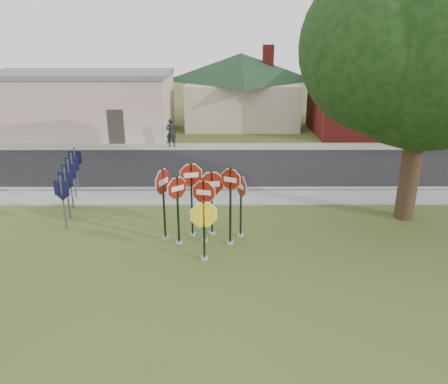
{
  "coord_description": "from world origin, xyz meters",
  "views": [
    {
      "loc": [
        0.6,
        -11.79,
        6.63
      ],
      "look_at": [
        0.65,
        2.0,
        1.58
      ],
      "focal_mm": 35.0,
      "sensor_mm": 36.0,
      "label": 1
    }
  ],
  "objects_px": {
    "pedestrian": "(171,133)",
    "stop_sign_center": "(204,203)",
    "stop_sign_left": "(178,201)",
    "oak_tree": "(430,38)",
    "stop_sign_yellow": "(204,223)"
  },
  "relations": [
    {
      "from": "pedestrian",
      "to": "stop_sign_center",
      "type": "bearing_deg",
      "value": 103.92
    },
    {
      "from": "stop_sign_left",
      "to": "oak_tree",
      "type": "height_order",
      "value": "oak_tree"
    },
    {
      "from": "stop_sign_left",
      "to": "oak_tree",
      "type": "relative_size",
      "value": 0.22
    },
    {
      "from": "stop_sign_left",
      "to": "pedestrian",
      "type": "height_order",
      "value": "stop_sign_left"
    },
    {
      "from": "stop_sign_center",
      "to": "pedestrian",
      "type": "bearing_deg",
      "value": 101.06
    },
    {
      "from": "oak_tree",
      "to": "pedestrian",
      "type": "bearing_deg",
      "value": 132.92
    },
    {
      "from": "stop_sign_left",
      "to": "oak_tree",
      "type": "distance_m",
      "value": 9.95
    },
    {
      "from": "stop_sign_yellow",
      "to": "pedestrian",
      "type": "xyz_separation_m",
      "value": [
        -2.54,
        14.02,
        -0.3
      ]
    },
    {
      "from": "stop_sign_center",
      "to": "oak_tree",
      "type": "relative_size",
      "value": 0.21
    },
    {
      "from": "stop_sign_yellow",
      "to": "stop_sign_left",
      "type": "xyz_separation_m",
      "value": [
        -0.89,
        1.08,
        0.29
      ]
    },
    {
      "from": "stop_sign_center",
      "to": "stop_sign_yellow",
      "type": "relative_size",
      "value": 1.11
    },
    {
      "from": "stop_sign_center",
      "to": "pedestrian",
      "type": "height_order",
      "value": "stop_sign_center"
    },
    {
      "from": "pedestrian",
      "to": "stop_sign_yellow",
      "type": "bearing_deg",
      "value": 103.14
    },
    {
      "from": "stop_sign_yellow",
      "to": "oak_tree",
      "type": "height_order",
      "value": "oak_tree"
    },
    {
      "from": "oak_tree",
      "to": "pedestrian",
      "type": "xyz_separation_m",
      "value": [
        -10.01,
        10.76,
        -5.54
      ]
    }
  ]
}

